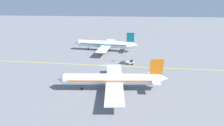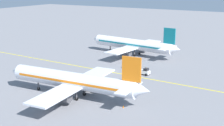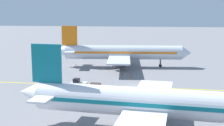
{
  "view_description": "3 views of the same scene",
  "coord_description": "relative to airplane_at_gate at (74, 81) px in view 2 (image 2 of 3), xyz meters",
  "views": [
    {
      "loc": [
        -70.67,
        -8.37,
        28.32
      ],
      "look_at": [
        -5.66,
        -2.95,
        3.4
      ],
      "focal_mm": 28.0,
      "sensor_mm": 36.0,
      "label": 1
    },
    {
      "loc": [
        -72.49,
        -44.73,
        24.77
      ],
      "look_at": [
        -1.3,
        -2.36,
        3.07
      ],
      "focal_mm": 50.0,
      "sensor_mm": 36.0,
      "label": 2
    },
    {
      "loc": [
        58.73,
        2.48,
        15.1
      ],
      "look_at": [
        -5.75,
        -5.17,
        3.64
      ],
      "focal_mm": 50.0,
      "sensor_mm": 36.0,
      "label": 3
    }
  ],
  "objects": [
    {
      "name": "apron_yellow_centreline",
      "position": [
        20.99,
        4.42,
        -3.71
      ],
      "size": [
        4.45,
        119.95,
        0.01
      ],
      "primitive_type": "cube",
      "rotation": [
        0.0,
        0.0,
        -0.03
      ],
      "color": "yellow",
      "rests_on": "ground"
    },
    {
      "name": "ground_crew_worker",
      "position": [
        26.25,
        1.62,
        -2.8
      ],
      "size": [
        0.57,
        0.3,
        1.68
      ],
      "color": "#23232D",
      "rests_on": "ground"
    },
    {
      "name": "ground_plane",
      "position": [
        20.99,
        4.42,
        -3.71
      ],
      "size": [
        400.0,
        400.0,
        0.0
      ],
      "primitive_type": "plane",
      "color": "slate"
    },
    {
      "name": "airplane_at_gate",
      "position": [
        0.0,
        0.0,
        0.0
      ],
      "size": [
        28.31,
        35.54,
        10.6
      ],
      "color": "silver",
      "rests_on": "ground"
    },
    {
      "name": "baggage_cart_trailing",
      "position": [
        23.59,
        -2.86,
        -2.95
      ],
      "size": [
        1.59,
        2.7,
        1.24
      ],
      "color": "gray",
      "rests_on": "ground"
    },
    {
      "name": "traffic_cone_near_nose",
      "position": [
        0.15,
        -12.25,
        -3.43
      ],
      "size": [
        0.32,
        0.32,
        0.55
      ],
      "primitive_type": "cone",
      "color": "orange",
      "rests_on": "ground"
    },
    {
      "name": "traffic_cone_mid_apron",
      "position": [
        13.03,
        3.06,
        -3.43
      ],
      "size": [
        0.32,
        0.32,
        0.55
      ],
      "primitive_type": "cone",
      "color": "orange",
      "rests_on": "ground"
    },
    {
      "name": "airplane_adjacent_stand",
      "position": [
        43.04,
        7.39,
        0.0
      ],
      "size": [
        28.4,
        35.54,
        10.6
      ],
      "color": "white",
      "rests_on": "ground"
    },
    {
      "name": "baggage_tug_white",
      "position": [
        23.34,
        -6.15,
        -2.81
      ],
      "size": [
        1.95,
        3.11,
        2.11
      ],
      "color": "white",
      "rests_on": "ground"
    }
  ]
}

